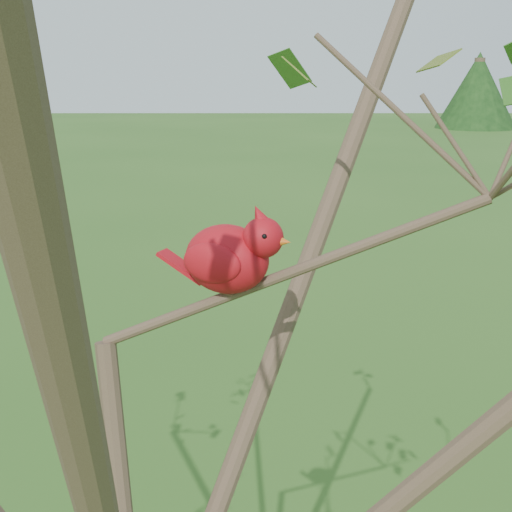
# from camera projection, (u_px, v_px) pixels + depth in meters

# --- Properties ---
(crabapple_tree) EXTENTS (2.35, 2.05, 2.95)m
(crabapple_tree) POSITION_uv_depth(u_px,v_px,m) (134.00, 262.00, 1.01)
(crabapple_tree) COLOR #453325
(crabapple_tree) RESTS_ON ground
(cardinal) EXTENTS (0.22, 0.15, 0.16)m
(cardinal) POSITION_uv_depth(u_px,v_px,m) (231.00, 256.00, 1.12)
(cardinal) COLOR #AE0E12
(cardinal) RESTS_ON ground
(distant_trees) EXTENTS (43.16, 16.15, 3.09)m
(distant_trees) POSITION_uv_depth(u_px,v_px,m) (141.00, 100.00, 23.15)
(distant_trees) COLOR #453325
(distant_trees) RESTS_ON ground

